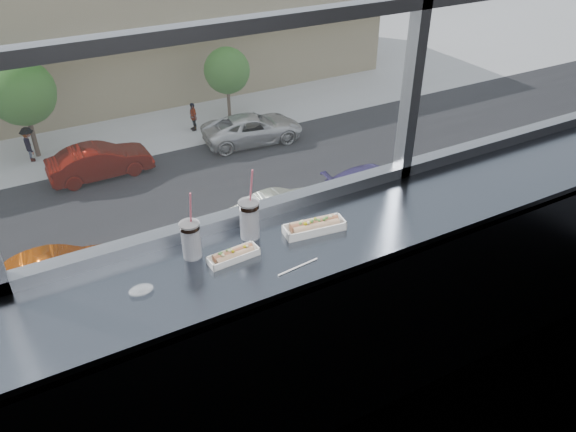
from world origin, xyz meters
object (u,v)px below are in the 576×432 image
loose_straw (298,267)px  pedestrian_d (193,114)px  wrapper (141,290)px  car_near_d (281,204)px  soda_cup_left (191,238)px  car_near_c (57,267)px  car_near_e (375,177)px  pedestrian_b (28,141)px  hotdog_tray_right (314,226)px  hotdog_tray_left (233,255)px  tree_center (22,92)px  tree_right (227,71)px  car_far_c (253,124)px  car_far_b (99,156)px  soda_cup_right (249,218)px

loose_straw → pedestrian_d: loose_straw is taller
wrapper → car_near_d: (9.31, 16.28, -11.11)m
soda_cup_left → car_near_c: size_ratio=0.05×
car_near_e → car_near_d: car_near_e is taller
soda_cup_left → car_near_c: 19.61m
loose_straw → pedestrian_b: loose_straw is taller
hotdog_tray_right → wrapper: size_ratio=2.99×
car_near_e → pedestrian_d: 12.08m
hotdog_tray_left → loose_straw: (0.21, -0.19, -0.02)m
soda_cup_left → tree_center: (0.78, 28.15, -8.63)m
tree_center → pedestrian_b: bearing=-123.0°
loose_straw → tree_center: bearing=83.1°
hotdog_tray_right → soda_cup_left: 0.57m
loose_straw → wrapper: bearing=159.3°
loose_straw → car_near_e: 24.07m
hotdog_tray_right → car_near_d: (8.48, 16.24, -11.13)m
hotdog_tray_right → car_near_d: 21.44m
tree_center → pedestrian_d: bearing=-5.8°
loose_straw → pedestrian_b: 30.03m
hotdog_tray_right → pedestrian_b: 29.85m
car_near_d → pedestrian_d: 11.13m
car_near_d → tree_right: 12.49m
hotdog_tray_right → car_near_c: 19.66m
loose_straw → car_far_c: size_ratio=0.03×
car_near_e → car_near_c: 14.13m
soda_cup_left → hotdog_tray_left: bearing=-35.6°
loose_straw → tree_right: (11.57, 28.44, -9.21)m
car_near_e → loose_straw: bearing=143.6°
hotdog_tray_right → car_near_d: size_ratio=0.05×
hotdog_tray_left → car_far_c: (11.46, 24.26, -11.03)m
car_near_e → pedestrian_d: (-4.71, 11.13, 0.03)m
car_near_d → car_far_b: car_far_b is taller
car_near_d → tree_right: bearing=-16.0°
hotdog_tray_right → car_near_e: bearing=58.0°
hotdog_tray_left → car_far_b: size_ratio=0.04×
car_near_c → wrapper: bearing=-176.8°
hotdog_tray_left → soda_cup_right: size_ratio=0.66×
hotdog_tray_right → loose_straw: (-0.20, -0.20, -0.02)m
car_far_b → tree_right: (8.69, 4.00, 1.74)m
wrapper → tree_center: size_ratio=0.02×
car_near_d → car_far_c: bearing=-20.2°
pedestrian_b → car_near_e: bearing=-130.4°
hotdog_tray_right → hotdog_tray_left: bearing=-170.6°
car_far_b → hotdog_tray_right: bearing=172.7°
tree_center → tree_right: tree_center is taller
soda_cup_right → wrapper: soda_cup_right is taller
hotdog_tray_left → car_near_d: 21.61m
car_near_d → loose_straw: bearing=149.7°
soda_cup_left → car_near_e: soda_cup_left is taller
car_near_c → pedestrian_d: (9.43, 11.13, -0.04)m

